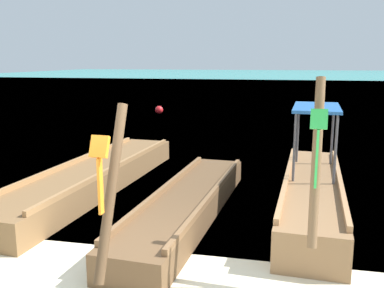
% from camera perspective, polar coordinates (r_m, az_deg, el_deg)
% --- Properties ---
extents(sea_water, '(120.00, 120.00, 0.00)m').
position_cam_1_polar(sea_water, '(65.98, 10.80, 8.51)').
color(sea_water, teal).
rests_on(sea_water, ground).
extents(longtail_boat_yellow_ribbon, '(1.74, 7.49, 2.74)m').
position_cam_1_polar(longtail_boat_yellow_ribbon, '(9.93, -13.13, -4.41)').
color(longtail_boat_yellow_ribbon, brown).
rests_on(longtail_boat_yellow_ribbon, ground).
extents(longtail_boat_orange_ribbon, '(1.44, 6.28, 2.41)m').
position_cam_1_polar(longtail_boat_orange_ribbon, '(8.02, -0.65, -8.14)').
color(longtail_boat_orange_ribbon, brown).
rests_on(longtail_boat_orange_ribbon, ground).
extents(longtail_boat_green_ribbon, '(1.40, 5.91, 2.71)m').
position_cam_1_polar(longtail_boat_green_ribbon, '(8.61, 15.81, -6.32)').
color(longtail_boat_green_ribbon, olive).
rests_on(longtail_boat_green_ribbon, ground).
extents(mooring_buoy_near, '(0.43, 0.43, 0.43)m').
position_cam_1_polar(mooring_buoy_near, '(23.37, -4.43, 4.58)').
color(mooring_buoy_near, red).
rests_on(mooring_buoy_near, sea_water).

